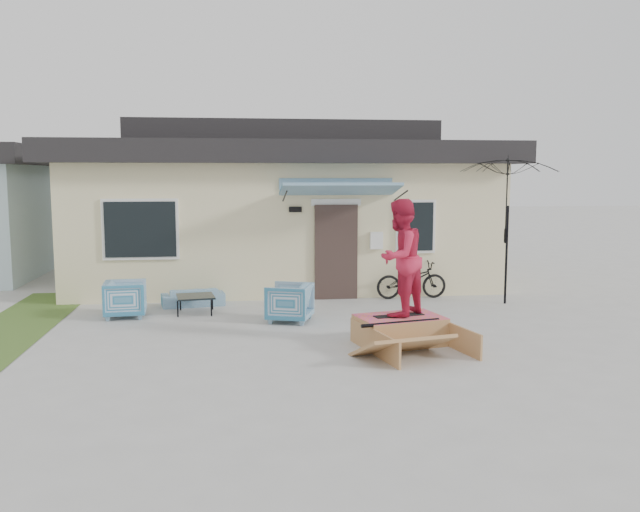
{
  "coord_description": "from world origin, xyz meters",
  "views": [
    {
      "loc": [
        -1.21,
        -9.94,
        2.76
      ],
      "look_at": [
        0.3,
        1.8,
        1.3
      ],
      "focal_mm": 37.26,
      "sensor_mm": 36.0,
      "label": 1
    }
  ],
  "objects": [
    {
      "name": "patio_umbrella",
      "position": [
        4.53,
        3.49,
        1.75
      ],
      "size": [
        2.48,
        2.37,
        2.2
      ],
      "color": "black",
      "rests_on": "ground"
    },
    {
      "name": "armchair_left",
      "position": [
        -3.34,
        3.1,
        0.4
      ],
      "size": [
        0.78,
        0.82,
        0.79
      ],
      "primitive_type": "imported",
      "rotation": [
        0.0,
        0.0,
        1.65
      ],
      "color": "teal",
      "rests_on": "ground"
    },
    {
      "name": "skate_ramp",
      "position": [
        1.44,
        0.43,
        0.22
      ],
      "size": [
        1.7,
        2.04,
        0.45
      ],
      "primitive_type": null,
      "rotation": [
        0.0,
        0.0,
        0.22
      ],
      "color": "#A37243",
      "rests_on": "ground"
    },
    {
      "name": "ground",
      "position": [
        0.0,
        0.0,
        0.0
      ],
      "size": [
        90.0,
        90.0,
        0.0
      ],
      "primitive_type": "plane",
      "color": "#AAAAA6",
      "rests_on": "ground"
    },
    {
      "name": "bicycle",
      "position": [
        2.68,
        4.3,
        0.51
      ],
      "size": [
        1.61,
        0.61,
        1.02
      ],
      "primitive_type": "imported",
      "rotation": [
        0.0,
        0.0,
        1.6
      ],
      "color": "black",
      "rests_on": "ground"
    },
    {
      "name": "skateboard",
      "position": [
        1.43,
        0.47,
        0.47
      ],
      "size": [
        0.87,
        0.4,
        0.05
      ],
      "primitive_type": "cube",
      "rotation": [
        0.0,
        0.0,
        0.23
      ],
      "color": "black",
      "rests_on": "skate_ramp"
    },
    {
      "name": "house",
      "position": [
        0.0,
        7.99,
        1.94
      ],
      "size": [
        10.8,
        8.49,
        4.1
      ],
      "color": "beige",
      "rests_on": "ground"
    },
    {
      "name": "loveseat",
      "position": [
        -2.11,
        4.08,
        0.25
      ],
      "size": [
        1.34,
        0.6,
        0.51
      ],
      "primitive_type": "imported",
      "rotation": [
        0.0,
        0.0,
        3.32
      ],
      "color": "teal",
      "rests_on": "ground"
    },
    {
      "name": "grass_strip",
      "position": [
        -5.2,
        2.0,
        0.0
      ],
      "size": [
        1.4,
        8.0,
        0.01
      ],
      "primitive_type": "cube",
      "color": "#3C5B23",
      "rests_on": "ground"
    },
    {
      "name": "armchair_right",
      "position": [
        -0.22,
        2.32,
        0.4
      ],
      "size": [
        0.94,
        0.97,
        0.8
      ],
      "primitive_type": "imported",
      "rotation": [
        0.0,
        0.0,
        -1.91
      ],
      "color": "teal",
      "rests_on": "ground"
    },
    {
      "name": "coffee_table",
      "position": [
        -2.02,
        3.3,
        0.18
      ],
      "size": [
        0.82,
        0.82,
        0.36
      ],
      "primitive_type": "cube",
      "rotation": [
        0.0,
        0.0,
        0.15
      ],
      "color": "black",
      "rests_on": "ground"
    },
    {
      "name": "skater",
      "position": [
        1.43,
        0.47,
        1.45
      ],
      "size": [
        1.17,
        1.16,
        1.9
      ],
      "primitive_type": "imported",
      "rotation": [
        0.0,
        0.0,
        3.91
      ],
      "color": "#C3203F",
      "rests_on": "skateboard"
    }
  ]
}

